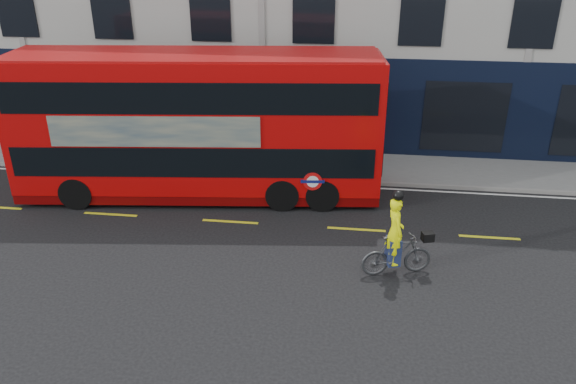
# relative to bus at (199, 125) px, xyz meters

# --- Properties ---
(ground) EXTENTS (120.00, 120.00, 0.00)m
(ground) POSITION_rel_bus_xyz_m (1.41, -3.49, -2.52)
(ground) COLOR black
(ground) RESTS_ON ground
(pavement) EXTENTS (60.00, 3.00, 0.12)m
(pavement) POSITION_rel_bus_xyz_m (1.41, 3.01, -2.46)
(pavement) COLOR gray
(pavement) RESTS_ON ground
(kerb) EXTENTS (60.00, 0.12, 0.13)m
(kerb) POSITION_rel_bus_xyz_m (1.41, 1.51, -2.45)
(kerb) COLOR gray
(kerb) RESTS_ON ground
(road_edge_line) EXTENTS (58.00, 0.10, 0.01)m
(road_edge_line) POSITION_rel_bus_xyz_m (1.41, 1.21, -2.51)
(road_edge_line) COLOR silver
(road_edge_line) RESTS_ON ground
(lane_dashes) EXTENTS (58.00, 0.12, 0.01)m
(lane_dashes) POSITION_rel_bus_xyz_m (1.41, -1.99, -2.51)
(lane_dashes) COLOR yellow
(lane_dashes) RESTS_ON ground
(bus) EXTENTS (12.38, 4.06, 4.91)m
(bus) POSITION_rel_bus_xyz_m (0.00, 0.00, 0.00)
(bus) COLOR #BA0707
(bus) RESTS_ON ground
(cyclist) EXTENTS (2.01, 1.06, 2.47)m
(cyclist) POSITION_rel_bus_xyz_m (6.46, -4.36, -1.69)
(cyclist) COLOR #434547
(cyclist) RESTS_ON ground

